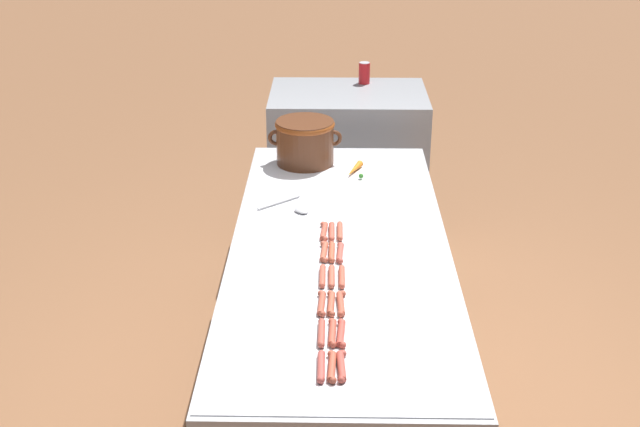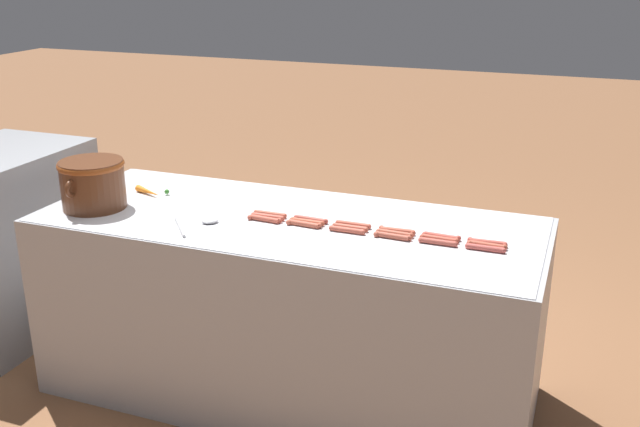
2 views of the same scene
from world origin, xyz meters
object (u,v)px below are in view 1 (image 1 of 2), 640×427
hot_dog_1 (321,333)px  carrot (354,170)px  hot_dog_10 (332,252)px  hot_dog_16 (340,253)px  hot_dog_14 (342,304)px  hot_dog_17 (341,231)px  hot_dog_4 (324,252)px  hot_dog_9 (332,276)px  hot_dog_7 (332,333)px  bean_pot (305,140)px  hot_dog_12 (342,366)px  hot_dog_5 (324,231)px  hot_dog_2 (322,303)px  hot_dog_3 (322,276)px  soda_can (364,73)px  hot_dog_8 (331,304)px  back_cabinet (347,171)px  hot_dog_11 (332,231)px  hot_dog_13 (341,333)px  hot_dog_0 (321,366)px  hot_dog_15 (342,277)px  hot_dog_6 (332,367)px  serving_spoon (294,208)px

hot_dog_1 → carrot: 1.40m
hot_dog_10 → hot_dog_16: size_ratio=1.00×
hot_dog_14 → hot_dog_17: (0.00, 0.56, 0.00)m
hot_dog_4 → hot_dog_9: (0.03, -0.19, 0.00)m
hot_dog_16 → hot_dog_7: bearing=-92.9°
bean_pot → hot_dog_12: bearing=-84.4°
hot_dog_5 → hot_dog_14: same height
hot_dog_2 → hot_dog_3: bearing=90.0°
carrot → soda_can: size_ratio=1.40×
hot_dog_8 → hot_dog_14: bearing=0.2°
back_cabinet → hot_dog_12: size_ratio=6.21×
hot_dog_5 → carrot: carrot is taller
hot_dog_10 → hot_dog_11: (-0.00, 0.18, 0.00)m
hot_dog_13 → hot_dog_14: bearing=88.9°
hot_dog_0 → hot_dog_13: 0.19m
hot_dog_13 → hot_dog_15: (0.00, 0.37, 0.00)m
hot_dog_16 → hot_dog_17: 0.19m
hot_dog_6 → hot_dog_15: (0.03, 0.55, 0.00)m
hot_dog_7 → hot_dog_12: same height
hot_dog_4 → serving_spoon: hot_dog_4 is taller
hot_dog_15 → hot_dog_2: bearing=-110.5°
hot_dog_10 → serving_spoon: (-0.16, 0.41, -0.00)m
hot_dog_0 → hot_dog_9: 0.55m
hot_dog_5 → hot_dog_15: (0.07, -0.37, 0.00)m
hot_dog_6 → hot_dog_14: bearing=84.9°
hot_dog_12 → hot_dog_9: bearing=93.5°
hot_dog_2 → hot_dog_10: 0.38m
hot_dog_2 → hot_dog_3: (-0.00, 0.19, 0.00)m
hot_dog_7 → hot_dog_10: bearing=90.5°
hot_dog_4 → soda_can: soda_can is taller
hot_dog_12 → bean_pot: bearing=95.6°
hot_dog_6 → hot_dog_10: (-0.00, 0.74, 0.00)m
hot_dog_17 → hot_dog_15: bearing=-89.9°
hot_dog_4 → hot_dog_13: same height
hot_dog_9 → hot_dog_13: size_ratio=1.00×
serving_spoon → soda_can: size_ratio=1.85×
hot_dog_0 → hot_dog_15: bearing=83.2°
hot_dog_0 → hot_dog_3: 0.55m
hot_dog_14 → hot_dog_16: (-0.00, 0.37, 0.00)m
hot_dog_13 → serving_spoon: bearing=101.4°
hot_dog_12 → hot_dog_17: (0.00, 0.92, 0.00)m
back_cabinet → serving_spoon: size_ratio=4.19×
hot_dog_14 → hot_dog_17: bearing=89.9°
hot_dog_10 → hot_dog_11: same height
hot_dog_11 → hot_dog_14: bearing=-86.2°
hot_dog_0 → hot_dog_16: same height
hot_dog_2 → hot_dog_9: 0.19m
hot_dog_8 → hot_dog_12: bearing=-84.6°
hot_dog_2 → hot_dog_17: same height
hot_dog_3 → hot_dog_6: same height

